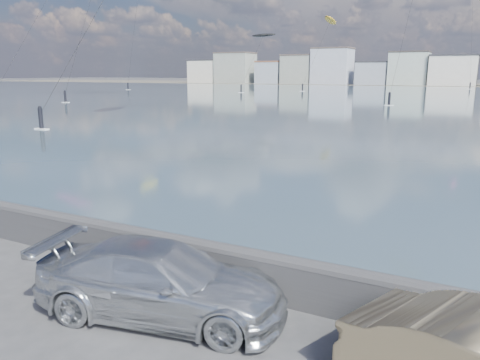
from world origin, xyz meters
name	(u,v)px	position (x,y,z in m)	size (l,w,h in m)	color
ground	(93,333)	(0.00, 0.00, 0.00)	(700.00, 700.00, 0.00)	#333335
bay_water	(451,98)	(0.00, 91.50, 0.01)	(500.00, 177.00, 0.00)	#314950
far_shore_strip	(471,85)	(0.00, 200.00, 0.01)	(500.00, 60.00, 0.00)	#4C473D
seawall	(176,254)	(0.00, 2.70, 0.58)	(400.00, 0.36, 1.08)	#28282B
far_buildings	(476,69)	(1.31, 186.00, 6.03)	(240.79, 13.26, 14.60)	silver
car_silver	(161,281)	(0.74, 1.15, 0.73)	(2.03, 5.00, 1.45)	silver
kitesurfer_1	(263,36)	(-47.12, 109.11, 13.91)	(8.17, 16.50, 14.76)	black
kitesurfer_13	(330,21)	(-33.78, 123.37, 18.32)	(5.89, 18.94, 19.87)	#BF8C19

